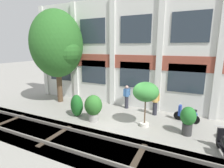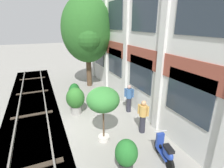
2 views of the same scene
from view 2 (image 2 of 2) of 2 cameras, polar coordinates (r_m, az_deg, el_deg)
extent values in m
plane|color=gray|center=(8.85, -9.71, -13.03)|extent=(80.00, 80.00, 0.00)
cube|color=silver|center=(8.94, 11.15, 12.07)|extent=(15.85, 0.50, 7.25)
cube|color=brown|center=(8.87, 9.47, 8.69)|extent=(15.85, 0.06, 0.90)
cube|color=silver|center=(16.01, -6.36, 15.29)|extent=(0.36, 0.16, 7.25)
cube|color=silver|center=(13.02, -2.11, 14.53)|extent=(0.36, 0.16, 7.25)
cube|color=silver|center=(10.14, 4.55, 13.16)|extent=(0.36, 0.16, 7.25)
cube|color=silver|center=(7.49, 15.99, 10.39)|extent=(0.36, 0.16, 7.25)
cube|color=#28333D|center=(14.68, -4.20, 9.61)|extent=(2.03, 0.04, 1.70)
cube|color=#28333D|center=(11.78, 0.92, 7.28)|extent=(2.03, 0.04, 1.70)
cube|color=#28333D|center=(9.06, 9.13, 3.39)|extent=(2.03, 0.04, 1.70)
cube|color=#28333D|center=(6.74, 23.48, -3.58)|extent=(2.03, 0.04, 1.70)
cube|color=#28333D|center=(14.48, -4.50, 20.99)|extent=(2.03, 0.04, 1.70)
cube|color=#28333D|center=(11.53, 1.00, 21.53)|extent=(2.03, 0.04, 1.70)
cube|color=#28333D|center=(8.74, 10.20, 22.01)|extent=(2.03, 0.04, 1.70)
cube|color=#28333D|center=(6.31, 27.19, 21.55)|extent=(2.03, 0.04, 1.70)
cube|color=#4C473F|center=(8.81, -24.47, -15.92)|extent=(23.85, 2.80, 0.28)
cube|color=slate|center=(8.78, -29.50, -15.23)|extent=(23.85, 0.07, 0.15)
cube|color=slate|center=(8.67, -19.80, -14.16)|extent=(23.85, 0.07, 0.15)
cube|color=#382D23|center=(17.17, -24.49, 1.65)|extent=(0.24, 2.10, 0.03)
cube|color=#382D23|center=(13.73, -24.52, -2.49)|extent=(0.24, 2.10, 0.03)
cube|color=#382D23|center=(10.47, -24.57, -9.15)|extent=(0.24, 2.10, 0.03)
cube|color=#382D23|center=(7.14, -24.68, -23.70)|extent=(0.24, 2.10, 0.03)
cylinder|color=#4C3826|center=(13.63, -7.58, 5.44)|extent=(0.39, 0.39, 2.96)
ellipsoid|color=#286023|center=(13.25, -8.13, 17.21)|extent=(3.68, 3.68, 4.74)
sphere|color=#286023|center=(14.21, -8.26, 15.41)|extent=(2.03, 2.03, 2.03)
sphere|color=#286023|center=(12.34, -7.77, 14.89)|extent=(2.03, 2.03, 2.03)
ellipsoid|color=#236B28|center=(5.74, 4.71, -21.48)|extent=(0.71, 0.71, 0.88)
cylinder|color=gray|center=(9.83, -11.58, -8.23)|extent=(0.55, 0.55, 0.43)
ellipsoid|color=#286023|center=(9.53, -11.86, -4.48)|extent=(0.98, 0.98, 1.14)
cylinder|color=beige|center=(7.74, -2.71, -17.15)|extent=(0.48, 0.48, 0.19)
cylinder|color=brown|center=(7.28, -2.81, -11.86)|extent=(0.07, 0.07, 1.48)
ellipsoid|color=#388438|center=(6.84, -2.94, -5.12)|extent=(1.31, 1.31, 0.99)
cylinder|color=black|center=(7.28, 14.82, -19.09)|extent=(0.49, 0.19, 0.48)
cylinder|color=black|center=(6.69, 18.35, -23.56)|extent=(0.49, 0.19, 0.48)
cube|color=navy|center=(6.94, 16.56, -21.04)|extent=(0.72, 0.38, 0.08)
ellipsoid|color=navy|center=(6.62, 17.83, -20.79)|extent=(0.60, 0.37, 0.36)
cube|color=black|center=(6.50, 18.02, -19.43)|extent=(0.48, 0.31, 0.10)
cube|color=navy|center=(7.02, 15.35, -17.28)|extent=(0.18, 0.30, 0.60)
cylinder|color=#B7B7BF|center=(6.82, 15.57, -14.61)|extent=(0.14, 0.50, 0.03)
cylinder|color=#282833|center=(8.15, 9.89, -12.70)|extent=(0.26, 0.26, 0.83)
cylinder|color=tan|center=(7.82, 10.17, -8.55)|extent=(0.34, 0.34, 0.50)
sphere|color=tan|center=(7.66, 10.33, -6.15)|extent=(0.22, 0.22, 0.22)
cylinder|color=tan|center=(7.88, 8.70, -8.02)|extent=(0.09, 0.09, 0.45)
cylinder|color=tan|center=(7.74, 11.69, -8.76)|extent=(0.09, 0.09, 0.45)
cylinder|color=#282833|center=(9.80, 5.48, -6.70)|extent=(0.26, 0.26, 0.83)
cylinder|color=#33598C|center=(9.53, 5.60, -3.04)|extent=(0.34, 0.34, 0.52)
sphere|color=tan|center=(9.39, 5.68, -0.95)|extent=(0.22, 0.22, 0.22)
cylinder|color=#33598C|center=(9.55, 4.31, -2.77)|extent=(0.09, 0.09, 0.47)
cylinder|color=#33598C|center=(9.49, 6.92, -3.02)|extent=(0.09, 0.09, 0.47)
ellipsoid|color=#19561E|center=(10.84, -12.14, -3.10)|extent=(1.17, 1.10, 1.30)
camera|label=1|loc=(7.31, -81.33, -1.91)|focal=28.00mm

